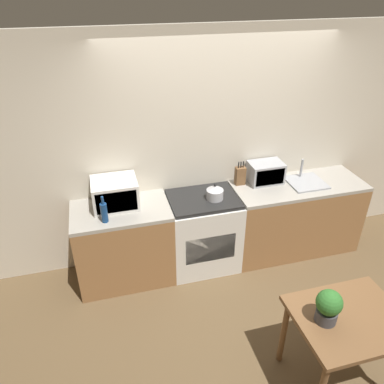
{
  "coord_description": "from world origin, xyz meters",
  "views": [
    {
      "loc": [
        -1.28,
        -2.5,
        2.99
      ],
      "look_at": [
        -0.41,
        0.7,
        1.05
      ],
      "focal_mm": 35.0,
      "sensor_mm": 36.0,
      "label": 1
    }
  ],
  "objects_px": {
    "kettle": "(215,192)",
    "microwave": "(115,193)",
    "bottle": "(104,212)",
    "stove_range": "(203,232)",
    "toaster_oven": "(266,173)",
    "dining_table": "(348,326)"
  },
  "relations": [
    {
      "from": "microwave",
      "to": "toaster_oven",
      "type": "height_order",
      "value": "microwave"
    },
    {
      "from": "stove_range",
      "to": "microwave",
      "type": "bearing_deg",
      "value": 174.04
    },
    {
      "from": "microwave",
      "to": "dining_table",
      "type": "bearing_deg",
      "value": -49.01
    },
    {
      "from": "kettle",
      "to": "toaster_oven",
      "type": "bearing_deg",
      "value": 16.98
    },
    {
      "from": "kettle",
      "to": "microwave",
      "type": "distance_m",
      "value": 1.05
    },
    {
      "from": "bottle",
      "to": "stove_range",
      "type": "bearing_deg",
      "value": 9.71
    },
    {
      "from": "stove_range",
      "to": "toaster_oven",
      "type": "relative_size",
      "value": 2.33
    },
    {
      "from": "stove_range",
      "to": "dining_table",
      "type": "xyz_separation_m",
      "value": [
        0.66,
        -1.72,
        0.19
      ]
    },
    {
      "from": "kettle",
      "to": "dining_table",
      "type": "distance_m",
      "value": 1.79
    },
    {
      "from": "stove_range",
      "to": "kettle",
      "type": "xyz_separation_m",
      "value": [
        0.11,
        -0.05,
        0.53
      ]
    },
    {
      "from": "toaster_oven",
      "to": "dining_table",
      "type": "height_order",
      "value": "toaster_oven"
    },
    {
      "from": "stove_range",
      "to": "dining_table",
      "type": "height_order",
      "value": "stove_range"
    },
    {
      "from": "kettle",
      "to": "bottle",
      "type": "bearing_deg",
      "value": -173.61
    },
    {
      "from": "microwave",
      "to": "toaster_oven",
      "type": "distance_m",
      "value": 1.71
    },
    {
      "from": "bottle",
      "to": "dining_table",
      "type": "xyz_separation_m",
      "value": [
        1.71,
        -1.54,
        -0.37
      ]
    },
    {
      "from": "kettle",
      "to": "toaster_oven",
      "type": "height_order",
      "value": "toaster_oven"
    },
    {
      "from": "microwave",
      "to": "dining_table",
      "type": "distance_m",
      "value": 2.44
    },
    {
      "from": "microwave",
      "to": "bottle",
      "type": "bearing_deg",
      "value": -115.42
    },
    {
      "from": "stove_range",
      "to": "toaster_oven",
      "type": "distance_m",
      "value": 0.99
    },
    {
      "from": "bottle",
      "to": "toaster_oven",
      "type": "relative_size",
      "value": 0.73
    },
    {
      "from": "kettle",
      "to": "bottle",
      "type": "distance_m",
      "value": 1.17
    },
    {
      "from": "microwave",
      "to": "bottle",
      "type": "distance_m",
      "value": 0.31
    }
  ]
}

